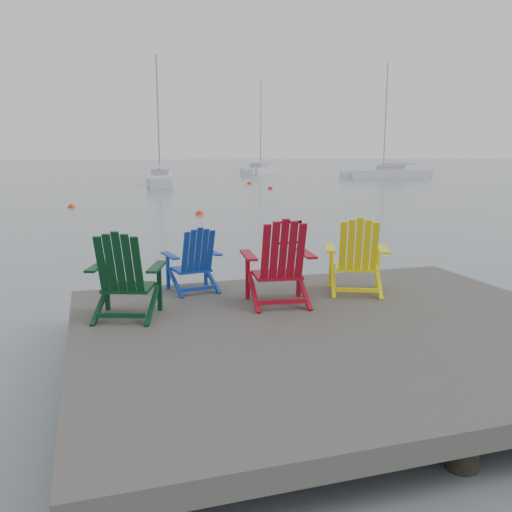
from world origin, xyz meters
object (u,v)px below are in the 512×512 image
object	(u,v)px
handrail	(287,243)
buoy_a	(200,214)
sailboat_mid	(260,171)
chair_green	(125,275)
buoy_b	(71,208)
chair_red	(279,262)
buoy_c	(270,189)
chair_yellow	(357,255)
buoy_d	(249,184)
sailboat_near	(160,181)
chair_blue	(194,259)
sailboat_far	(387,174)

from	to	relation	value
handrail	buoy_a	world-z (taller)	handrail
sailboat_mid	handrail	bearing A→B (deg)	-72.00
chair_green	buoy_b	bearing A→B (deg)	112.34
chair_red	buoy_c	size ratio (longest dim) A/B	3.26
chair_yellow	buoy_c	xyz separation A→B (m)	(8.37, 28.60, -1.04)
chair_green	buoy_c	bearing A→B (deg)	87.20
chair_yellow	buoy_d	bearing A→B (deg)	98.43
sailboat_near	buoy_d	world-z (taller)	sailboat_near
sailboat_near	buoy_a	bearing A→B (deg)	-85.02
chair_green	buoy_d	xyz separation A→B (m)	(11.91, 35.14, -1.03)
buoy_c	buoy_a	bearing A→B (deg)	-119.01
chair_yellow	sailboat_mid	world-z (taller)	sailboat_mid
sailboat_mid	chair_red	bearing A→B (deg)	-72.19
chair_blue	sailboat_near	distance (m)	34.78
handrail	sailboat_near	bearing A→B (deg)	86.09
sailboat_far	buoy_c	bearing A→B (deg)	131.78
sailboat_near	chair_yellow	bearing A→B (deg)	-84.97
chair_green	sailboat_mid	size ratio (longest dim) A/B	0.10
chair_blue	buoy_c	xyz separation A→B (m)	(10.53, 27.84, -0.97)
sailboat_far	chair_green	bearing A→B (deg)	150.21
chair_red	sailboat_mid	world-z (taller)	sailboat_mid
sailboat_mid	sailboat_far	size ratio (longest dim) A/B	0.98
sailboat_near	buoy_a	size ratio (longest dim) A/B	29.53
buoy_b	buoy_d	distance (m)	20.35
handrail	sailboat_far	world-z (taller)	sailboat_far
chair_yellow	buoy_a	bearing A→B (deg)	109.72
chair_yellow	buoy_b	bearing A→B (deg)	125.08
sailboat_mid	buoy_b	xyz separation A→B (m)	(-19.87, -34.53, -0.36)
chair_blue	chair_yellow	distance (m)	2.29
sailboat_near	buoy_c	world-z (taller)	sailboat_near
handrail	buoy_b	size ratio (longest dim) A/B	2.84
chair_blue	chair_yellow	xyz separation A→B (m)	(2.15, -0.76, 0.08)
buoy_a	sailboat_near	bearing A→B (deg)	87.11
chair_green	chair_yellow	distance (m)	3.17
sailboat_mid	buoy_d	bearing A→B (deg)	-74.76
chair_blue	chair_yellow	size ratio (longest dim) A/B	0.86
chair_yellow	buoy_b	xyz separation A→B (m)	(-4.31, 19.28, -1.04)
handrail	chair_green	xyz separation A→B (m)	(-2.59, -1.48, -0.01)
sailboat_mid	buoy_a	size ratio (longest dim) A/B	32.66
sailboat_mid	buoy_a	distance (m)	41.75
buoy_d	buoy_b	bearing A→B (deg)	-129.87
buoy_a	buoy_b	distance (m)	6.73
sailboat_near	chair_blue	bearing A→B (deg)	-88.58
chair_red	sailboat_far	bearing A→B (deg)	65.07
chair_yellow	sailboat_near	size ratio (longest dim) A/B	0.11
chair_yellow	sailboat_near	bearing A→B (deg)	109.65
buoy_d	chair_yellow	bearing A→B (deg)	-104.06
chair_blue	chair_yellow	bearing A→B (deg)	-28.71
sailboat_near	sailboat_far	bearing A→B (deg)	22.34
buoy_d	sailboat_near	bearing A→B (deg)	176.57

